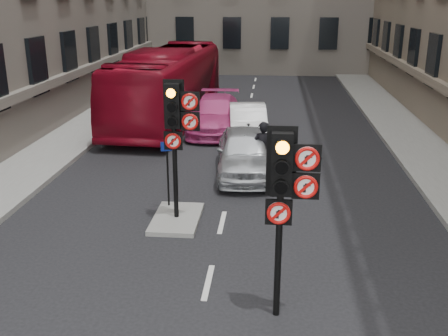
% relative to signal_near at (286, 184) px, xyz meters
% --- Properties ---
extents(pavement_left, '(3.00, 50.00, 0.16)m').
position_rel_signal_near_xyz_m(pavement_left, '(-8.69, 11.01, -2.50)').
color(pavement_left, gray).
rests_on(pavement_left, ground).
extents(pavement_right, '(3.00, 50.00, 0.16)m').
position_rel_signal_near_xyz_m(pavement_right, '(5.71, 11.01, -2.50)').
color(pavement_right, gray).
rests_on(pavement_right, ground).
extents(centre_island, '(1.20, 2.00, 0.12)m').
position_rel_signal_near_xyz_m(centre_island, '(-2.69, 4.01, -2.52)').
color(centre_island, gray).
rests_on(centre_island, ground).
extents(signal_near, '(0.91, 0.40, 3.58)m').
position_rel_signal_near_xyz_m(signal_near, '(0.00, 0.00, 0.00)').
color(signal_near, black).
rests_on(signal_near, ground).
extents(signal_far, '(0.91, 0.40, 3.58)m').
position_rel_signal_near_xyz_m(signal_far, '(-2.60, 4.00, 0.12)').
color(signal_far, black).
rests_on(signal_far, centre_island).
extents(car_silver, '(2.13, 4.55, 1.51)m').
position_rel_signal_near_xyz_m(car_silver, '(-1.13, 7.95, -1.83)').
color(car_silver, '#B8BDC1').
rests_on(car_silver, ground).
extents(car_white, '(1.89, 4.32, 1.38)m').
position_rel_signal_near_xyz_m(car_white, '(-1.25, 12.39, -1.89)').
color(car_white, silver).
rests_on(car_white, ground).
extents(car_pink, '(2.11, 5.11, 1.48)m').
position_rel_signal_near_xyz_m(car_pink, '(-2.71, 13.51, -1.84)').
color(car_pink, '#C83A82').
rests_on(car_pink, ground).
extents(bus_red, '(3.51, 12.07, 3.32)m').
position_rel_signal_near_xyz_m(bus_red, '(-5.11, 15.53, -0.92)').
color(bus_red, maroon).
rests_on(bus_red, ground).
extents(motorcycle, '(0.67, 1.92, 1.13)m').
position_rel_signal_near_xyz_m(motorcycle, '(-1.10, 9.99, -2.02)').
color(motorcycle, black).
rests_on(motorcycle, ground).
extents(motorcyclist, '(0.77, 0.60, 1.85)m').
position_rel_signal_near_xyz_m(motorcyclist, '(-0.54, 7.68, -1.66)').
color(motorcyclist, black).
rests_on(motorcyclist, ground).
extents(info_sign, '(0.31, 0.13, 1.83)m').
position_rel_signal_near_xyz_m(info_sign, '(-3.04, 4.74, -1.28)').
color(info_sign, black).
rests_on(info_sign, centre_island).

